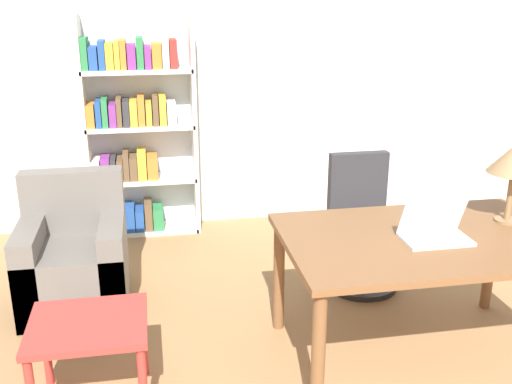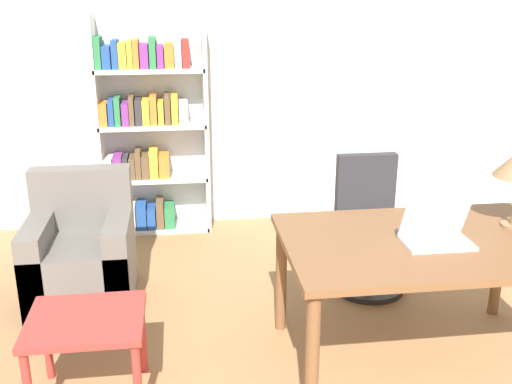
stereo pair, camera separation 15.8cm
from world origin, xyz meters
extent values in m
cube|color=silver|center=(0.00, 4.53, 1.35)|extent=(8.00, 0.06, 2.70)
cube|color=brown|center=(0.57, 2.09, 0.75)|extent=(1.58, 1.02, 0.04)
cylinder|color=brown|center=(-0.16, 1.64, 0.36)|extent=(0.07, 0.07, 0.73)
cylinder|color=brown|center=(-0.16, 2.54, 0.36)|extent=(0.07, 0.07, 0.73)
cylinder|color=brown|center=(1.30, 2.54, 0.36)|extent=(0.07, 0.07, 0.73)
cube|color=silver|center=(0.60, 2.01, 0.78)|extent=(0.37, 0.22, 0.02)
cube|color=silver|center=(0.60, 2.08, 0.89)|extent=(0.37, 0.10, 0.21)
cube|color=navy|center=(0.60, 2.08, 0.89)|extent=(0.33, 0.08, 0.18)
cylinder|color=olive|center=(1.15, 2.21, 0.78)|extent=(0.14, 0.14, 0.01)
cylinder|color=olive|center=(1.15, 2.21, 0.93)|extent=(0.04, 0.04, 0.29)
cylinder|color=black|center=(0.57, 2.99, 0.02)|extent=(0.52, 0.52, 0.04)
cylinder|color=#262626|center=(0.57, 2.99, 0.20)|extent=(0.06, 0.06, 0.31)
cube|color=#2D2D33|center=(0.57, 2.99, 0.40)|extent=(0.46, 0.46, 0.10)
cube|color=#2D2D33|center=(0.57, 3.18, 0.71)|extent=(0.43, 0.08, 0.52)
cube|color=#B2332D|center=(-1.27, 1.96, 0.48)|extent=(0.59, 0.52, 0.04)
cylinder|color=#B2332D|center=(-1.53, 2.19, 0.23)|extent=(0.04, 0.04, 0.46)
cylinder|color=#B2332D|center=(-1.01, 2.19, 0.23)|extent=(0.04, 0.04, 0.46)
cube|color=#66605B|center=(-1.46, 3.08, 0.23)|extent=(0.70, 0.69, 0.46)
cube|color=#66605B|center=(-1.46, 3.34, 0.67)|extent=(0.70, 0.16, 0.44)
cube|color=#66605B|center=(-1.73, 3.08, 0.30)|extent=(0.16, 0.69, 0.61)
cube|color=#66605B|center=(-1.20, 3.08, 0.30)|extent=(0.16, 0.69, 0.61)
cube|color=white|center=(-1.43, 4.34, 0.95)|extent=(0.04, 0.28, 1.89)
cube|color=white|center=(-0.52, 4.34, 0.95)|extent=(0.04, 0.28, 1.89)
cube|color=white|center=(-0.98, 4.34, 0.02)|extent=(0.91, 0.28, 0.04)
cube|color=brown|center=(-1.39, 4.34, 0.16)|extent=(0.05, 0.24, 0.25)
cube|color=silver|center=(-1.33, 4.34, 0.14)|extent=(0.06, 0.24, 0.21)
cube|color=gold|center=(-1.27, 4.34, 0.13)|extent=(0.04, 0.24, 0.18)
cube|color=silver|center=(-1.21, 4.34, 0.15)|extent=(0.07, 0.24, 0.22)
cube|color=#234C99|center=(-1.12, 4.34, 0.15)|extent=(0.09, 0.24, 0.23)
cube|color=#234C99|center=(-1.04, 4.34, 0.13)|extent=(0.07, 0.24, 0.18)
cube|color=brown|center=(-0.96, 4.34, 0.16)|extent=(0.07, 0.24, 0.25)
cube|color=#2D7F47|center=(-0.87, 4.34, 0.13)|extent=(0.09, 0.24, 0.19)
cube|color=white|center=(-0.98, 4.34, 0.49)|extent=(0.91, 0.28, 0.04)
cube|color=silver|center=(-1.38, 4.34, 0.60)|extent=(0.07, 0.24, 0.19)
cube|color=#7F338C|center=(-1.30, 4.34, 0.61)|extent=(0.07, 0.24, 0.20)
cube|color=#333338|center=(-1.23, 4.34, 0.61)|extent=(0.05, 0.24, 0.20)
cube|color=brown|center=(-1.18, 4.34, 0.60)|extent=(0.05, 0.24, 0.19)
cube|color=brown|center=(-1.12, 4.34, 0.63)|extent=(0.05, 0.24, 0.25)
cube|color=brown|center=(-1.06, 4.34, 0.61)|extent=(0.06, 0.24, 0.20)
cube|color=gold|center=(-0.99, 4.34, 0.63)|extent=(0.07, 0.24, 0.25)
cube|color=orange|center=(-0.90, 4.34, 0.61)|extent=(0.09, 0.24, 0.20)
cube|color=white|center=(-0.98, 4.34, 0.97)|extent=(0.91, 0.28, 0.04)
cube|color=orange|center=(-1.38, 4.34, 1.08)|extent=(0.07, 0.24, 0.19)
cube|color=#234C99|center=(-1.32, 4.34, 1.09)|extent=(0.05, 0.24, 0.22)
cube|color=#2D7F47|center=(-1.26, 4.34, 1.10)|extent=(0.05, 0.24, 0.24)
cube|color=#7F338C|center=(-1.20, 4.34, 1.08)|extent=(0.06, 0.24, 0.19)
cube|color=brown|center=(-1.15, 4.34, 1.11)|extent=(0.04, 0.24, 0.24)
cube|color=#333338|center=(-1.09, 4.34, 1.09)|extent=(0.05, 0.24, 0.22)
cube|color=gold|center=(-1.03, 4.34, 1.09)|extent=(0.06, 0.24, 0.21)
cube|color=orange|center=(-0.97, 4.34, 1.11)|extent=(0.06, 0.24, 0.25)
cube|color=gold|center=(-0.90, 4.34, 1.08)|extent=(0.05, 0.24, 0.19)
cube|color=brown|center=(-0.85, 4.34, 1.11)|extent=(0.05, 0.24, 0.25)
cube|color=gold|center=(-0.79, 4.34, 1.11)|extent=(0.06, 0.24, 0.25)
cube|color=silver|center=(-0.71, 4.34, 1.08)|extent=(0.08, 0.24, 0.19)
cube|color=white|center=(-0.98, 4.34, 1.44)|extent=(0.91, 0.28, 0.04)
cube|color=#2D7F47|center=(-1.39, 4.34, 1.59)|extent=(0.05, 0.24, 0.26)
cube|color=#234C99|center=(-1.32, 4.34, 1.55)|extent=(0.07, 0.24, 0.18)
cube|color=#234C99|center=(-1.25, 4.34, 1.57)|extent=(0.05, 0.24, 0.23)
cube|color=gold|center=(-1.19, 4.34, 1.56)|extent=(0.06, 0.24, 0.21)
cube|color=gold|center=(-1.13, 4.34, 1.57)|extent=(0.04, 0.24, 0.23)
cube|color=orange|center=(-1.08, 4.34, 1.57)|extent=(0.05, 0.24, 0.24)
cube|color=#7F338C|center=(-1.02, 4.34, 1.56)|extent=(0.07, 0.24, 0.20)
cube|color=#2D7F47|center=(-0.95, 4.34, 1.58)|extent=(0.05, 0.24, 0.25)
cube|color=#7F338C|center=(-0.89, 4.34, 1.55)|extent=(0.05, 0.24, 0.18)
cube|color=orange|center=(-0.81, 4.34, 1.56)|extent=(0.08, 0.24, 0.20)
cube|color=silver|center=(-0.74, 4.34, 1.58)|extent=(0.06, 0.24, 0.26)
cube|color=#B72D28|center=(-0.68, 4.34, 1.57)|extent=(0.06, 0.24, 0.23)
camera|label=1|loc=(-0.91, -0.78, 2.08)|focal=42.00mm
camera|label=2|loc=(-0.75, -0.81, 2.08)|focal=42.00mm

